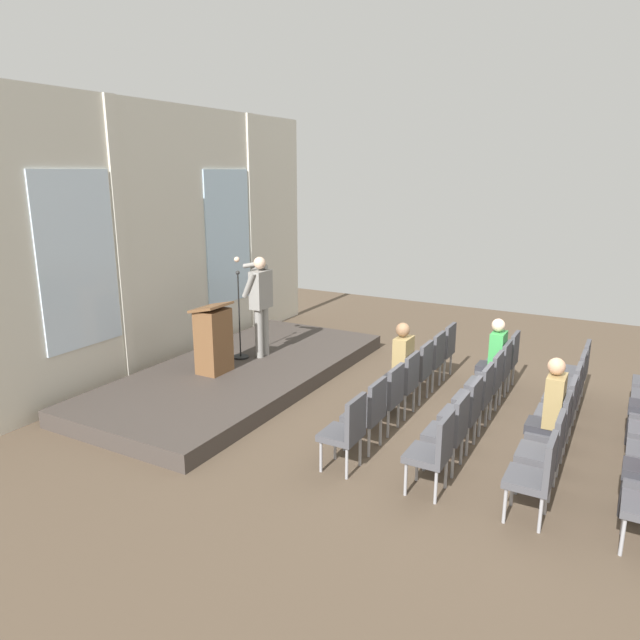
# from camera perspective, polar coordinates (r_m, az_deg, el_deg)

# --- Properties ---
(ground_plane) EXTENTS (14.63, 14.63, 0.00)m
(ground_plane) POSITION_cam_1_polar(r_m,az_deg,el_deg) (8.39, 15.23, -10.43)
(ground_plane) COLOR brown
(rear_partition) EXTENTS (8.92, 0.14, 4.58)m
(rear_partition) POSITION_cam_1_polar(r_m,az_deg,el_deg) (10.51, -15.20, 7.54)
(rear_partition) COLOR beige
(rear_partition) RESTS_ON ground
(stage_platform) EXTENTS (5.75, 2.63, 0.26)m
(stage_platform) POSITION_cam_1_polar(r_m,az_deg,el_deg) (9.95, -7.76, -5.24)
(stage_platform) COLOR #3F3833
(stage_platform) RESTS_ON ground
(speaker) EXTENTS (0.52, 0.69, 1.78)m
(speaker) POSITION_cam_1_polar(r_m,az_deg,el_deg) (10.16, -5.89, 2.07)
(speaker) COLOR gray
(speaker) RESTS_ON stage_platform
(mic_stand) EXTENTS (0.28, 0.28, 1.56)m
(mic_stand) POSITION_cam_1_polar(r_m,az_deg,el_deg) (10.26, -7.86, -1.90)
(mic_stand) COLOR black
(mic_stand) RESTS_ON stage_platform
(lectern) EXTENTS (0.60, 0.48, 1.16)m
(lectern) POSITION_cam_1_polar(r_m,az_deg,el_deg) (9.55, -10.43, -1.89)
(lectern) COLOR brown
(lectern) RESTS_ON stage_platform
(chair_r0_c0) EXTENTS (0.46, 0.44, 0.94)m
(chair_r0_c0) POSITION_cam_1_polar(r_m,az_deg,el_deg) (6.90, 2.66, -10.63)
(chair_r0_c0) COLOR #99999E
(chair_r0_c0) RESTS_ON ground
(chair_r0_c1) EXTENTS (0.46, 0.44, 0.94)m
(chair_r0_c1) POSITION_cam_1_polar(r_m,az_deg,el_deg) (7.41, 4.81, -8.84)
(chair_r0_c1) COLOR #99999E
(chair_r0_c1) RESTS_ON ground
(chair_r0_c2) EXTENTS (0.46, 0.44, 0.94)m
(chair_r0_c2) POSITION_cam_1_polar(r_m,az_deg,el_deg) (7.94, 6.66, -7.27)
(chair_r0_c2) COLOR #99999E
(chair_r0_c2) RESTS_ON ground
(chair_r0_c3) EXTENTS (0.46, 0.44, 0.94)m
(chair_r0_c3) POSITION_cam_1_polar(r_m,az_deg,el_deg) (8.48, 8.27, -5.89)
(chair_r0_c3) COLOR #99999E
(chair_r0_c3) RESTS_ON ground
(audience_r0_c3) EXTENTS (0.36, 0.39, 1.38)m
(audience_r0_c3) POSITION_cam_1_polar(r_m,az_deg,el_deg) (8.42, 7.83, -4.33)
(audience_r0_c3) COLOR #2D2D33
(audience_r0_c3) RESTS_ON ground
(chair_r0_c4) EXTENTS (0.46, 0.44, 0.94)m
(chair_r0_c4) POSITION_cam_1_polar(r_m,az_deg,el_deg) (9.02, 9.68, -4.67)
(chair_r0_c4) COLOR #99999E
(chair_r0_c4) RESTS_ON ground
(chair_r0_c5) EXTENTS (0.46, 0.44, 0.94)m
(chair_r0_c5) POSITION_cam_1_polar(r_m,az_deg,el_deg) (9.58, 10.92, -3.59)
(chair_r0_c5) COLOR #99999E
(chair_r0_c5) RESTS_ON ground
(chair_r0_c6) EXTENTS (0.46, 0.44, 0.94)m
(chair_r0_c6) POSITION_cam_1_polar(r_m,az_deg,el_deg) (10.14, 12.03, -2.62)
(chair_r0_c6) COLOR #99999E
(chair_r0_c6) RESTS_ON ground
(chair_r1_c0) EXTENTS (0.46, 0.44, 0.94)m
(chair_r1_c0) POSITION_cam_1_polar(r_m,az_deg,el_deg) (6.55, 11.17, -12.36)
(chair_r1_c0) COLOR #99999E
(chair_r1_c0) RESTS_ON ground
(chair_r1_c1) EXTENTS (0.46, 0.44, 0.94)m
(chair_r1_c1) POSITION_cam_1_polar(r_m,az_deg,el_deg) (7.09, 12.76, -10.30)
(chair_r1_c1) COLOR #99999E
(chair_r1_c1) RESTS_ON ground
(chair_r1_c2) EXTENTS (0.46, 0.44, 0.94)m
(chair_r1_c2) POSITION_cam_1_polar(r_m,az_deg,el_deg) (7.64, 14.10, -8.53)
(chair_r1_c2) COLOR #99999E
(chair_r1_c2) RESTS_ON ground
(chair_r1_c3) EXTENTS (0.46, 0.44, 0.94)m
(chair_r1_c3) POSITION_cam_1_polar(r_m,az_deg,el_deg) (8.19, 15.25, -7.00)
(chair_r1_c3) COLOR #99999E
(chair_r1_c3) RESTS_ON ground
(chair_r1_c4) EXTENTS (0.46, 0.44, 0.94)m
(chair_r1_c4) POSITION_cam_1_polar(r_m,az_deg,el_deg) (8.76, 16.24, -5.65)
(chair_r1_c4) COLOR #99999E
(chair_r1_c4) RESTS_ON ground
(chair_r1_c5) EXTENTS (0.46, 0.44, 0.94)m
(chair_r1_c5) POSITION_cam_1_polar(r_m,az_deg,el_deg) (9.33, 17.12, -4.48)
(chair_r1_c5) COLOR #99999E
(chair_r1_c5) RESTS_ON ground
(audience_r1_c5) EXTENTS (0.36, 0.39, 1.30)m
(audience_r1_c5) POSITION_cam_1_polar(r_m,az_deg,el_deg) (9.29, 16.70, -3.31)
(audience_r1_c5) COLOR #2D2D33
(audience_r1_c5) RESTS_ON ground
(chair_r1_c6) EXTENTS (0.46, 0.44, 0.94)m
(chair_r1_c6) POSITION_cam_1_polar(r_m,az_deg,el_deg) (9.91, 17.88, -3.43)
(chair_r1_c6) COLOR #99999E
(chair_r1_c6) RESTS_ON ground
(chair_r2_c0) EXTENTS (0.46, 0.44, 0.94)m
(chair_r2_c0) POSITION_cam_1_polar(r_m,az_deg,el_deg) (6.36, 20.54, -13.93)
(chair_r2_c0) COLOR #99999E
(chair_r2_c0) RESTS_ON ground
(chair_r2_c1) EXTENTS (0.46, 0.44, 0.94)m
(chair_r2_c1) POSITION_cam_1_polar(r_m,az_deg,el_deg) (6.91, 21.36, -11.66)
(chair_r2_c1) COLOR #99999E
(chair_r2_c1) RESTS_ON ground
(chair_r2_c2) EXTENTS (0.46, 0.44, 0.94)m
(chair_r2_c2) POSITION_cam_1_polar(r_m,az_deg,el_deg) (7.47, 22.05, -9.72)
(chair_r2_c2) COLOR #99999E
(chair_r2_c2) RESTS_ON ground
(audience_r2_c2) EXTENTS (0.36, 0.39, 1.38)m
(audience_r2_c2) POSITION_cam_1_polar(r_m,az_deg,el_deg) (7.39, 21.61, -8.02)
(audience_r2_c2) COLOR #2D2D33
(audience_r2_c2) RESTS_ON ground
(chair_r2_c3) EXTENTS (0.46, 0.44, 0.94)m
(chair_r2_c3) POSITION_cam_1_polar(r_m,az_deg,el_deg) (8.04, 22.64, -8.05)
(chair_r2_c3) COLOR #99999E
(chair_r2_c3) RESTS_ON ground
(chair_r2_c4) EXTENTS (0.46, 0.44, 0.94)m
(chair_r2_c4) POSITION_cam_1_polar(r_m,az_deg,el_deg) (8.62, 23.14, -6.61)
(chair_r2_c4) COLOR #99999E
(chair_r2_c4) RESTS_ON ground
(chair_r2_c5) EXTENTS (0.46, 0.44, 0.94)m
(chair_r2_c5) POSITION_cam_1_polar(r_m,az_deg,el_deg) (9.20, 23.58, -5.35)
(chair_r2_c5) COLOR #99999E
(chair_r2_c5) RESTS_ON ground
(chair_r2_c6) EXTENTS (0.46, 0.44, 0.94)m
(chair_r2_c6) POSITION_cam_1_polar(r_m,az_deg,el_deg) (9.78, 23.97, -4.23)
(chair_r2_c6) COLOR #99999E
(chair_r2_c6) RESTS_ON ground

